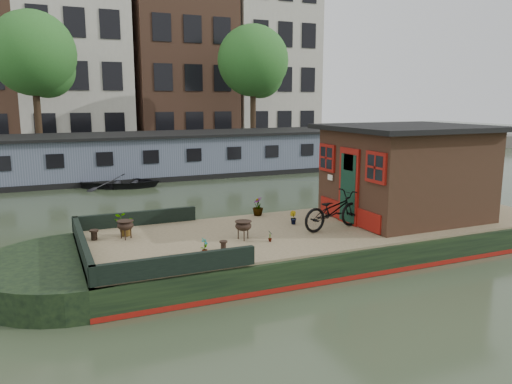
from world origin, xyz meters
name	(u,v)px	position (x,y,z in m)	size (l,w,h in m)	color
ground	(333,250)	(0.00, 0.00, 0.00)	(120.00, 120.00, 0.00)	#2D3823
houseboat_hull	(285,246)	(-1.33, 0.00, 0.27)	(14.01, 4.02, 0.60)	black
houseboat_deck	(333,226)	(0.00, 0.00, 0.62)	(11.80, 3.80, 0.05)	#8F7C58
bow_bulwark	(126,241)	(-5.07, 0.00, 0.82)	(3.00, 4.00, 0.35)	black
cabin	(406,171)	(2.19, 0.00, 1.88)	(4.00, 3.50, 2.42)	black
bicycle	(333,210)	(-0.23, -0.33, 1.11)	(0.61, 1.74, 0.91)	black
potted_plant_a	(205,246)	(-3.68, -1.03, 0.82)	(0.18, 0.12, 0.35)	brown
potted_plant_b	(293,218)	(-0.88, 0.49, 0.82)	(0.18, 0.15, 0.33)	brown
potted_plant_c	(125,225)	(-4.92, 1.04, 0.90)	(0.45, 0.39, 0.50)	#A93F31
potted_plant_d	(258,206)	(-1.31, 1.70, 0.90)	(0.28, 0.28, 0.51)	#985229
potted_plant_e	(270,236)	(-2.07, -0.71, 0.78)	(0.13, 0.09, 0.26)	brown
brazier_front	(243,230)	(-2.55, -0.32, 0.86)	(0.39, 0.39, 0.42)	black
brazier_rear	(126,230)	(-4.94, 0.79, 0.86)	(0.39, 0.39, 0.42)	black
bollard_port	(94,235)	(-5.60, 0.98, 0.76)	(0.20, 0.20, 0.23)	black
bollard_stbd	(223,245)	(-3.22, -0.88, 0.75)	(0.17, 0.17, 0.19)	black
dinghy	(121,179)	(-3.42, 11.50, 0.34)	(2.37, 3.31, 0.69)	black
far_houseboat	(183,155)	(0.00, 14.00, 0.97)	(20.40, 4.40, 2.11)	slate
quay	(155,153)	(0.00, 20.50, 0.45)	(60.00, 6.00, 0.90)	#47443F
townhouse_row	(132,41)	(0.15, 27.50, 7.90)	(27.25, 8.00, 16.50)	brown
tree_left	(36,58)	(-6.36, 19.07, 5.89)	(4.40, 4.40, 7.40)	#332316
tree_right	(255,64)	(6.14, 19.07, 5.89)	(4.40, 4.40, 7.40)	#332316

